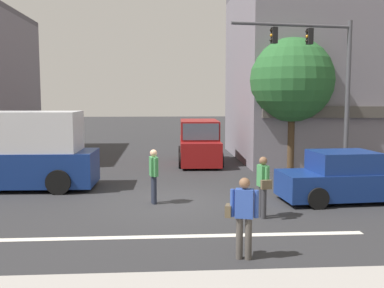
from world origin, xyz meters
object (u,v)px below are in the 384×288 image
at_px(utility_pole_far_right, 359,87).
at_px(traffic_light_mast, 326,73).
at_px(van_parked_curbside, 199,143).
at_px(pedestrian_foreground_with_bag, 243,213).
at_px(pedestrian_far_side, 263,183).
at_px(box_truck_crossing_leftbound, 21,154).
at_px(pedestrian_mid_crossing, 154,173).
at_px(street_tree, 292,80).
at_px(sedan_waiting_far, 345,179).

height_order(utility_pole_far_right, traffic_light_mast, utility_pole_far_right).
bearing_deg(utility_pole_far_right, van_parked_curbside, 170.51).
height_order(pedestrian_foreground_with_bag, pedestrian_far_side, same).
relative_size(box_truck_crossing_leftbound, pedestrian_foreground_with_bag, 3.38).
xyz_separation_m(van_parked_curbside, pedestrian_mid_crossing, (-2.09, -8.24, -0.06)).
height_order(street_tree, pedestrian_foreground_with_bag, street_tree).
xyz_separation_m(box_truck_crossing_leftbound, pedestrian_foreground_with_bag, (6.58, -7.41, -0.30)).
xyz_separation_m(traffic_light_mast, sedan_waiting_far, (-0.63, -3.68, -3.46)).
distance_m(box_truck_crossing_leftbound, pedestrian_far_side, 8.85).
height_order(street_tree, traffic_light_mast, traffic_light_mast).
bearing_deg(van_parked_curbside, street_tree, -34.85).
bearing_deg(sedan_waiting_far, van_parked_curbside, 114.98).
bearing_deg(traffic_light_mast, sedan_waiting_far, -99.76).
distance_m(sedan_waiting_far, box_truck_crossing_leftbound, 11.02).
distance_m(box_truck_crossing_leftbound, pedestrian_mid_crossing, 5.36).
xyz_separation_m(traffic_light_mast, pedestrian_mid_crossing, (-6.60, -3.59, -3.23)).
distance_m(sedan_waiting_far, pedestrian_far_side, 3.50).
relative_size(traffic_light_mast, box_truck_crossing_leftbound, 1.10).
height_order(pedestrian_mid_crossing, pedestrian_far_side, same).
bearing_deg(sedan_waiting_far, traffic_light_mast, 80.24).
xyz_separation_m(utility_pole_far_right, box_truck_crossing_leftbound, (-14.20, -4.47, -2.46)).
xyz_separation_m(utility_pole_far_right, sedan_waiting_far, (-3.51, -7.09, -3.00)).
xyz_separation_m(pedestrian_foreground_with_bag, pedestrian_mid_crossing, (-1.87, 4.88, -0.00)).
xyz_separation_m(van_parked_curbside, pedestrian_foreground_with_bag, (-0.22, -13.12, -0.05)).
relative_size(van_parked_curbside, pedestrian_far_side, 2.79).
relative_size(van_parked_curbside, pedestrian_foreground_with_bag, 2.79).
bearing_deg(pedestrian_far_side, box_truck_crossing_leftbound, 150.24).
relative_size(utility_pole_far_right, van_parked_curbside, 1.53).
height_order(utility_pole_far_right, pedestrian_far_side, utility_pole_far_right).
distance_m(sedan_waiting_far, pedestrian_foreground_with_bag, 6.31).
bearing_deg(pedestrian_foreground_with_bag, traffic_light_mast, 60.78).
height_order(street_tree, pedestrian_mid_crossing, street_tree).
xyz_separation_m(utility_pole_far_right, pedestrian_foreground_with_bag, (-7.61, -11.88, -2.76)).
bearing_deg(street_tree, sedan_waiting_far, -89.07).
height_order(traffic_light_mast, pedestrian_mid_crossing, traffic_light_mast).
height_order(pedestrian_foreground_with_bag, pedestrian_mid_crossing, same).
distance_m(utility_pole_far_right, sedan_waiting_far, 8.46).
bearing_deg(pedestrian_mid_crossing, pedestrian_foreground_with_bag, -69.05).
distance_m(van_parked_curbside, pedestrian_far_side, 10.14).
xyz_separation_m(utility_pole_far_right, traffic_light_mast, (-2.88, -3.42, 0.46)).
bearing_deg(box_truck_crossing_leftbound, street_tree, 16.16).
relative_size(street_tree, van_parked_curbside, 1.24).
xyz_separation_m(sedan_waiting_far, pedestrian_far_side, (-3.01, -1.77, 0.24)).
bearing_deg(traffic_light_mast, pedestrian_mid_crossing, -151.48).
distance_m(pedestrian_foreground_with_bag, pedestrian_mid_crossing, 5.22).
distance_m(van_parked_curbside, pedestrian_foreground_with_bag, 13.12).
xyz_separation_m(street_tree, pedestrian_foreground_with_bag, (-4.01, -10.48, -3.02)).
relative_size(street_tree, pedestrian_foreground_with_bag, 3.47).
relative_size(sedan_waiting_far, pedestrian_mid_crossing, 2.52).
bearing_deg(van_parked_curbside, pedestrian_far_side, -85.07).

